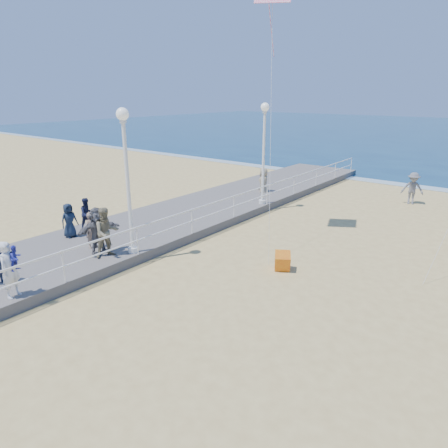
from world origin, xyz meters
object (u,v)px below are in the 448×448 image
Objects in this scene: spectator_4 at (69,220)px; beach_walker_c at (264,183)px; box_kite at (282,263)px; spectator_7 at (87,214)px; beach_walker_a at (413,188)px; lamp_post_far at (264,143)px; spectator_5 at (98,230)px; spectator_6 at (92,230)px; lamp_post_mid at (127,167)px; spectator_1 at (107,232)px; toddler_held at (16,258)px; woman_holding_toddler at (10,270)px.

beach_walker_c is (1.97, 11.86, -0.19)m from spectator_4.
box_kite is at bearing 24.88° from beach_walker_c.
beach_walker_a is (9.78, 14.98, -0.18)m from spectator_7.
lamp_post_far is 9.57m from spectator_7.
beach_walker_a is at bearing 107.10° from beach_walker_c.
spectator_5 is 1.25× the size of spectator_6.
beach_walker_c reaches higher than beach_walker_a.
spectator_4 is 8.99m from box_kite.
spectator_4 is 0.78× the size of beach_walker_c.
spectator_4 is 2.42× the size of box_kite.
beach_walker_c is (-7.54, -4.16, 0.01)m from beach_walker_a.
lamp_post_mid reaches higher than spectator_4.
box_kite is (6.32, -8.48, -0.64)m from beach_walker_c.
spectator_1 reaches higher than spectator_6.
spectator_1 is 1.31× the size of spectator_7.
spectator_7 is at bearing -140.74° from beach_walker_a.
lamp_post_mid is 6.93× the size of toddler_held.
spectator_5 is 1.24× the size of spectator_7.
spectator_5 reaches higher than beach_walker_c.
spectator_1 is at bearing -15.04° from woman_holding_toddler.
woman_holding_toddler reaches higher than spectator_7.
spectator_7 is 8.91m from box_kite.
woman_holding_toddler is (-0.05, -13.45, -2.39)m from lamp_post_far.
spectator_5 is (-0.98, -0.79, -2.37)m from lamp_post_mid.
beach_walker_a is 0.99× the size of beach_walker_c.
woman_holding_toddler is 0.42m from toddler_held.
beach_walker_c reaches higher than spectator_7.
beach_walker_c is at bearing -168.69° from beach_walker_a.
woman_holding_toddler is 0.93× the size of beach_walker_c.
woman_holding_toddler is at bearing 114.26° from toddler_held.
lamp_post_far is 3.05× the size of woman_holding_toddler.
lamp_post_mid reaches higher than spectator_7.
spectator_5 is at bearing -9.61° from beach_walker_c.
spectator_6 is at bearing 1.50° from woman_holding_toddler.
spectator_7 is (-3.69, 0.55, -2.55)m from lamp_post_mid.
beach_walker_c is at bearing -3.78° from spectator_7.
box_kite is (4.87, 2.89, -3.36)m from lamp_post_mid.
toddler_held is 5.21m from spectator_4.
woman_holding_toddler is 2.27× the size of toddler_held.
spectator_6 is 2.39m from spectator_7.
lamp_post_far is at bearing 96.36° from box_kite.
toddler_held is 15.75m from beach_walker_c.
lamp_post_mid is 16.90m from beach_walker_a.
spectator_4 is 1.02× the size of spectator_7.
lamp_post_far is at bearing -20.31° from toddler_held.
toddler_held is 0.43× the size of spectator_5.
woman_holding_toddler reaches higher than toddler_held.
box_kite is (6.48, 3.52, -0.81)m from spectator_6.
toddler_held reaches higher than beach_walker_a.
spectator_5 is (2.44, -0.30, 0.16)m from spectator_4.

